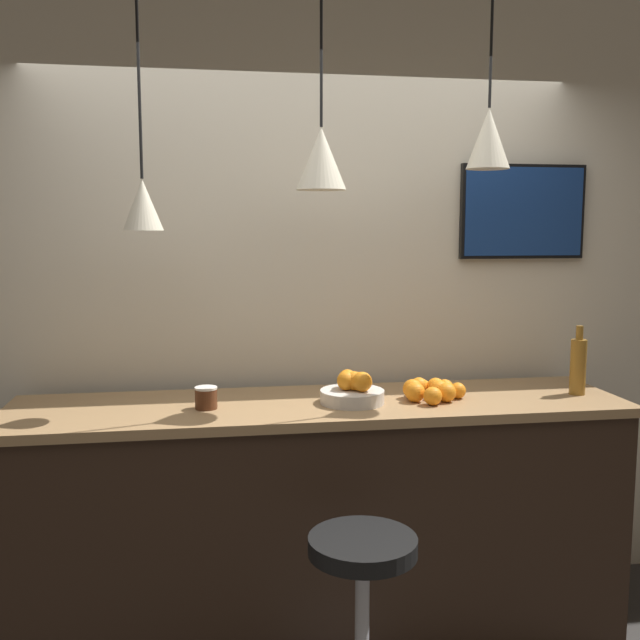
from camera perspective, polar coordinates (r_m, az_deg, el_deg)
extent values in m
cube|color=beige|center=(3.41, -1.16, 1.49)|extent=(8.00, 0.06, 2.90)
cube|color=black|center=(3.22, 0.00, -16.12)|extent=(2.57, 0.61, 1.03)
cube|color=#99754C|center=(3.05, 0.00, -6.91)|extent=(2.61, 0.65, 0.04)
cylinder|color=black|center=(2.55, 3.43, -17.57)|extent=(0.38, 0.38, 0.06)
cylinder|color=beige|center=(3.02, 2.59, -6.13)|extent=(0.27, 0.27, 0.06)
sphere|color=orange|center=(3.05, 2.21, -4.71)|extent=(0.08, 0.08, 0.08)
sphere|color=orange|center=(3.01, 2.74, -4.87)|extent=(0.08, 0.08, 0.08)
sphere|color=orange|center=(2.99, 3.26, -4.94)|extent=(0.08, 0.08, 0.08)
sphere|color=orange|center=(2.98, 3.40, -4.96)|extent=(0.08, 0.08, 0.08)
sphere|color=orange|center=(3.00, 2.12, -4.88)|extent=(0.08, 0.08, 0.08)
sphere|color=orange|center=(3.06, 7.62, -5.75)|extent=(0.08, 0.08, 0.08)
sphere|color=orange|center=(3.15, 10.97, -5.56)|extent=(0.07, 0.07, 0.07)
sphere|color=orange|center=(3.12, 9.49, -5.54)|extent=(0.08, 0.08, 0.08)
sphere|color=orange|center=(3.20, 8.20, -5.33)|extent=(0.07, 0.07, 0.07)
sphere|color=orange|center=(3.12, 7.41, -5.49)|extent=(0.08, 0.08, 0.08)
sphere|color=orange|center=(3.01, 9.01, -6.04)|extent=(0.08, 0.08, 0.08)
sphere|color=orange|center=(3.12, 9.54, -5.67)|extent=(0.07, 0.07, 0.07)
sphere|color=orange|center=(3.18, 9.96, -5.37)|extent=(0.08, 0.08, 0.08)
sphere|color=orange|center=(3.08, 10.08, -5.73)|extent=(0.08, 0.08, 0.08)
sphere|color=orange|center=(3.18, 7.92, -5.28)|extent=(0.08, 0.08, 0.08)
sphere|color=orange|center=(3.18, 9.24, -5.30)|extent=(0.08, 0.08, 0.08)
cylinder|color=olive|center=(3.36, 19.94, -3.56)|extent=(0.07, 0.07, 0.25)
cylinder|color=olive|center=(3.33, 20.06, -0.96)|extent=(0.03, 0.03, 0.06)
cylinder|color=#562D19|center=(2.96, -9.10, -6.25)|extent=(0.09, 0.09, 0.08)
cylinder|color=white|center=(2.95, -9.12, -5.40)|extent=(0.09, 0.09, 0.01)
cylinder|color=black|center=(2.96, -14.31, 18.77)|extent=(0.01, 0.01, 0.81)
cone|color=beige|center=(2.90, -14.00, 8.94)|extent=(0.16, 0.16, 0.20)
sphere|color=#F9EFCC|center=(2.90, -13.95, 7.36)|extent=(0.04, 0.04, 0.04)
cylinder|color=black|center=(3.01, 0.10, 20.85)|extent=(0.01, 0.01, 0.60)
cone|color=beige|center=(2.94, 0.10, 12.79)|extent=(0.20, 0.20, 0.25)
sphere|color=#F9EFCC|center=(2.93, 0.10, 10.75)|extent=(0.04, 0.04, 0.04)
cylinder|color=black|center=(3.21, 13.54, 20.66)|extent=(0.01, 0.01, 0.51)
cone|color=beige|center=(3.14, 13.33, 13.95)|extent=(0.18, 0.18, 0.25)
sphere|color=#F9EFCC|center=(3.13, 13.27, 12.04)|extent=(0.04, 0.04, 0.04)
cube|color=black|center=(3.65, 15.90, 8.33)|extent=(0.63, 0.04, 0.45)
cube|color=navy|center=(3.63, 16.03, 8.33)|extent=(0.60, 0.01, 0.42)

